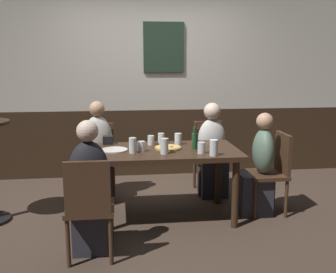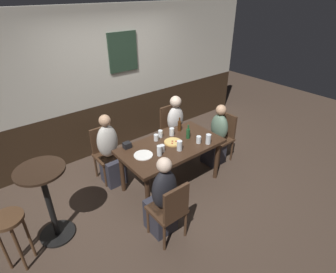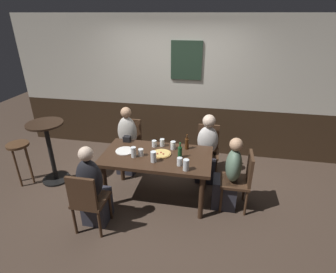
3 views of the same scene
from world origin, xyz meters
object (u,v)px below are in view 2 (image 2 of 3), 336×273
at_px(tumbler_water, 199,140).
at_px(side_bar_table, 48,199).
at_px(plate_white_large, 143,155).
at_px(pint_glass_amber, 160,134).
at_px(tumbler_short, 180,146).
at_px(chair_right_far, 171,126).
at_px(condiment_caddy, 127,145).
at_px(highball_clear, 156,138).
at_px(chair_left_near, 170,209).
at_px(person_left_near, 162,202).
at_px(pizza, 173,142).
at_px(chair_head_east, 223,135).
at_px(chair_left_far, 106,151).
at_px(person_right_far, 177,130).
at_px(beer_bottle_green, 188,133).
at_px(beer_glass_half, 172,132).
at_px(pint_glass_pale, 162,149).
at_px(dining_table, 171,150).
at_px(person_left_far, 110,155).
at_px(bar_stool, 10,228).
at_px(beer_glass_tall, 159,151).
at_px(pint_glass_stout, 208,140).
at_px(person_head_east, 216,139).

bearing_deg(tumbler_water, side_bar_table, 171.24).
bearing_deg(plate_white_large, side_bar_table, 175.76).
height_order(pint_glass_amber, tumbler_short, tumbler_short).
relative_size(chair_right_far, condiment_caddy, 8.00).
bearing_deg(condiment_caddy, highball_clear, -11.10).
bearing_deg(chair_left_near, person_left_near, 90.00).
distance_m(pizza, highball_clear, 0.27).
bearing_deg(chair_left_near, highball_clear, 61.25).
bearing_deg(chair_head_east, chair_left_far, 156.17).
xyz_separation_m(person_left_near, person_right_far, (1.38, 1.35, -0.01)).
height_order(chair_right_far, tumbler_short, tumbler_short).
distance_m(person_left_near, pint_glass_amber, 1.24).
distance_m(pizza, condiment_caddy, 0.70).
height_order(tumbler_short, beer_bottle_green, beer_bottle_green).
distance_m(pizza, beer_bottle_green, 0.29).
height_order(beer_glass_half, pint_glass_pale, beer_glass_half).
bearing_deg(pint_glass_amber, chair_left_near, -122.24).
height_order(dining_table, chair_right_far, chair_right_far).
bearing_deg(chair_right_far, dining_table, -129.60).
xyz_separation_m(dining_table, side_bar_table, (-1.81, 0.12, -0.04)).
distance_m(dining_table, chair_left_near, 1.10).
bearing_deg(plate_white_large, person_left_far, 107.07).
height_order(dining_table, pint_glass_pale, pint_glass_pale).
distance_m(person_left_near, bar_stool, 1.69).
bearing_deg(tumbler_short, person_right_far, 51.48).
height_order(beer_glass_half, plate_white_large, beer_glass_half).
bearing_deg(pint_glass_pale, tumbler_short, -30.51).
xyz_separation_m(beer_glass_half, beer_glass_tall, (-0.51, -0.34, 0.02)).
distance_m(chair_right_far, pizza, 1.05).
bearing_deg(tumbler_short, person_left_far, 128.74).
height_order(pizza, beer_bottle_green, beer_bottle_green).
distance_m(pizza, pint_glass_pale, 0.30).
height_order(person_left_far, plate_white_large, person_left_far).
bearing_deg(tumbler_water, plate_white_large, 164.51).
xyz_separation_m(pint_glass_stout, beer_bottle_green, (-0.13, 0.31, 0.02)).
relative_size(plate_white_large, bar_stool, 0.38).
xyz_separation_m(person_head_east, tumbler_short, (-1.04, -0.19, 0.35)).
height_order(chair_left_far, bar_stool, chair_left_far).
bearing_deg(pint_glass_pale, person_head_east, 2.78).
height_order(chair_head_east, beer_glass_tall, beer_glass_tall).
distance_m(chair_head_east, pizza, 1.17).
xyz_separation_m(chair_right_far, person_head_east, (0.35, -0.84, -0.04)).
bearing_deg(beer_glass_half, side_bar_table, -176.94).
bearing_deg(beer_bottle_green, pint_glass_pale, -174.46).
relative_size(pint_glass_amber, bar_stool, 0.16).
relative_size(dining_table, bar_stool, 2.19).
bearing_deg(side_bar_table, bar_stool, -161.57).
distance_m(dining_table, beer_bottle_green, 0.38).
bearing_deg(bar_stool, condiment_caddy, 12.36).
bearing_deg(beer_glass_half, person_head_east, -15.07).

